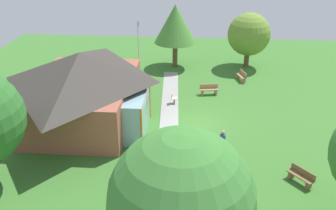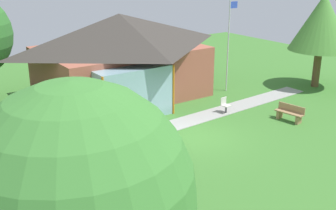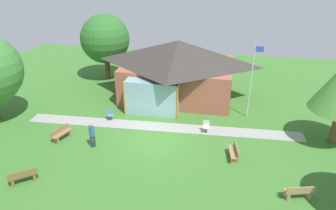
{
  "view_description": "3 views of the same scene",
  "coord_description": "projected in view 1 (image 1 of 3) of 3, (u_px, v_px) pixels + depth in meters",
  "views": [
    {
      "loc": [
        -22.44,
        0.13,
        12.47
      ],
      "look_at": [
        0.97,
        1.94,
        0.97
      ],
      "focal_mm": 39.4,
      "sensor_mm": 36.0,
      "label": 1
    },
    {
      "loc": [
        -11.5,
        -13.97,
        7.84
      ],
      "look_at": [
        -0.31,
        2.0,
        1.08
      ],
      "focal_mm": 44.45,
      "sensor_mm": 36.0,
      "label": 2
    },
    {
      "loc": [
        4.42,
        -17.3,
        11.08
      ],
      "look_at": [
        0.34,
        2.69,
        1.39
      ],
      "focal_mm": 32.99,
      "sensor_mm": 36.0,
      "label": 3
    }
  ],
  "objects": [
    {
      "name": "bench_lawn_far_right",
      "position": [
        242.0,
        76.0,
        32.69
      ],
      "size": [
        1.56,
        0.83,
        0.84
      ],
      "rotation": [
        0.0,
        0.0,
        0.28
      ],
      "color": "#9E7A51",
      "rests_on": "ground_plane"
    },
    {
      "name": "tree_west_hedge",
      "position": [
        181.0,
        200.0,
        12.7
      ],
      "size": [
        5.17,
        5.17,
        6.52
      ],
      "color": "brown",
      "rests_on": "ground_plane"
    },
    {
      "name": "bench_front_left",
      "position": [
        301.0,
        177.0,
        19.64
      ],
      "size": [
        1.44,
        1.29,
        0.84
      ],
      "rotation": [
        0.0,
        0.0,
        0.69
      ],
      "color": "brown",
      "rests_on": "ground_plane"
    },
    {
      "name": "tree_east_hedge",
      "position": [
        175.0,
        24.0,
        34.27
      ],
      "size": [
        3.96,
        3.96,
        6.0
      ],
      "color": "brown",
      "rests_on": "ground_plane"
    },
    {
      "name": "flagpole",
      "position": [
        139.0,
        52.0,
        30.06
      ],
      "size": [
        0.64,
        0.08,
        5.7
      ],
      "color": "silver",
      "rests_on": "ground_plane"
    },
    {
      "name": "tree_far_east",
      "position": [
        249.0,
        34.0,
        34.72
      ],
      "size": [
        4.02,
        4.02,
        5.21
      ],
      "color": "brown",
      "rests_on": "ground_plane"
    },
    {
      "name": "patio_chair_west",
      "position": [
        159.0,
        150.0,
        21.95
      ],
      "size": [
        0.6,
        0.6,
        0.86
      ],
      "rotation": [
        0.0,
        0.0,
        3.67
      ],
      "color": "teal",
      "rests_on": "ground_plane"
    },
    {
      "name": "ground_plane",
      "position": [
        195.0,
        125.0,
        25.57
      ],
      "size": [
        44.0,
        44.0,
        0.0
      ],
      "primitive_type": "plane",
      "color": "#3D752D"
    },
    {
      "name": "pavilion",
      "position": [
        85.0,
        86.0,
        25.1
      ],
      "size": [
        10.15,
        8.35,
        4.97
      ],
      "color": "#A35642",
      "rests_on": "ground_plane"
    },
    {
      "name": "visitor_strolling_lawn",
      "position": [
        222.0,
        141.0,
        21.66
      ],
      "size": [
        0.34,
        0.34,
        1.74
      ],
      "rotation": [
        0.0,
        0.0,
        0.59
      ],
      "color": "#2D3347",
      "rests_on": "ground_plane"
    },
    {
      "name": "footpath",
      "position": [
        169.0,
        124.0,
        25.69
      ],
      "size": [
        20.02,
        2.41,
        0.03
      ],
      "primitive_type": "cube",
      "rotation": [
        0.0,
        0.0,
        0.06
      ],
      "color": "#999993",
      "rests_on": "ground_plane"
    },
    {
      "name": "bench_mid_right",
      "position": [
        209.0,
        90.0,
        29.98
      ],
      "size": [
        0.67,
        1.55,
        0.84
      ],
      "rotation": [
        0.0,
        0.0,
        1.73
      ],
      "color": "#9E7A51",
      "rests_on": "ground_plane"
    },
    {
      "name": "patio_chair_lawn_spare",
      "position": [
        173.0,
        99.0,
        28.43
      ],
      "size": [
        0.5,
        0.5,
        0.86
      ],
      "rotation": [
        0.0,
        0.0,
        3.28
      ],
      "color": "beige",
      "rests_on": "ground_plane"
    },
    {
      "name": "bench_mid_left",
      "position": [
        215.0,
        175.0,
        19.73
      ],
      "size": [
        0.85,
        1.56,
        0.84
      ],
      "rotation": [
        0.0,
        0.0,
        4.42
      ],
      "color": "olive",
      "rests_on": "ground_plane"
    }
  ]
}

